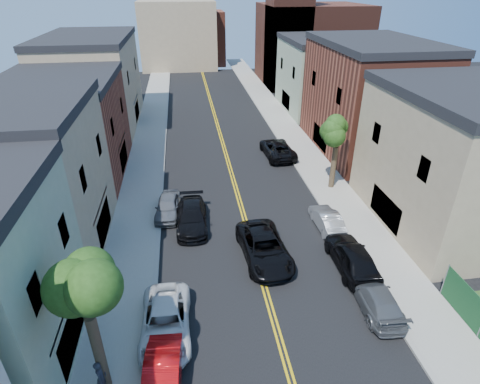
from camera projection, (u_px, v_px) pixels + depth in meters
name	position (u px, v px, depth m)	size (l,w,h in m)	color
sidewalk_left	(146.00, 152.00, 39.21)	(3.20, 100.00, 0.15)	gray
sidewalk_right	(298.00, 143.00, 41.21)	(3.20, 100.00, 0.15)	gray
curb_left	(164.00, 151.00, 39.43)	(0.30, 100.00, 0.15)	gray
curb_right	(282.00, 144.00, 40.99)	(0.30, 100.00, 0.15)	gray
bldg_left_tan_near	(18.00, 185.00, 23.29)	(9.00, 10.00, 9.00)	#998466
bldg_left_brick	(65.00, 131.00, 33.08)	(9.00, 12.00, 8.00)	brown
bldg_left_tan_far	(94.00, 84.00, 44.86)	(9.00, 16.00, 9.50)	#998466
bldg_right_tan	(457.00, 164.00, 25.98)	(9.00, 12.00, 9.00)	#998466
bldg_right_brick	(368.00, 100.00, 37.88)	(9.00, 14.00, 10.00)	brown
bldg_right_palegrn	(321.00, 77.00, 50.39)	(9.00, 12.00, 8.50)	gray
church	(306.00, 37.00, 62.32)	(16.20, 14.20, 22.60)	#4C2319
backdrop_left	(178.00, 36.00, 73.29)	(14.00, 8.00, 12.00)	#998466
backdrop_center	(199.00, 38.00, 77.75)	(10.00, 8.00, 10.00)	brown
tree_left_mid	(77.00, 266.00, 13.53)	(5.20, 5.20, 9.29)	#38271C
tree_right_far	(339.00, 122.00, 29.81)	(4.40, 4.40, 8.03)	#38271C
red_sedan	(162.00, 379.00, 16.19)	(1.51, 4.32, 1.42)	red
white_pickup	(166.00, 322.00, 18.87)	(2.39, 5.18, 1.44)	silver
grey_car_left	(168.00, 206.00, 28.53)	(1.68, 4.18, 1.42)	slate
black_car_left	(192.00, 217.00, 27.20)	(2.09, 5.14, 1.49)	black
grey_car_right	(376.00, 298.00, 20.38)	(1.86, 4.58, 1.33)	#4F5356
black_car_right	(352.00, 257.00, 23.11)	(2.04, 5.06, 1.72)	black
silver_car_right	(327.00, 220.00, 27.03)	(1.41, 4.04, 1.33)	#9DA0A5
dark_car_right_far	(277.00, 149.00, 38.09)	(2.61, 5.66, 1.57)	black
black_suv_lane	(264.00, 248.00, 23.99)	(2.66, 5.76, 1.60)	black
pedestrian_left	(101.00, 377.00, 15.93)	(0.63, 0.41, 1.73)	#24252C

